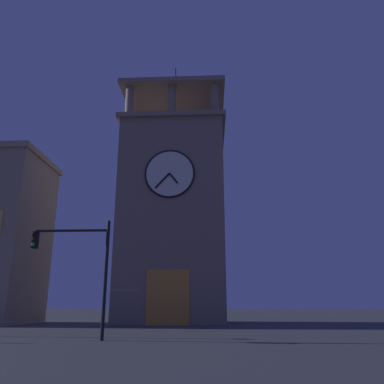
% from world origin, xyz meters
% --- Properties ---
extents(ground_plane, '(200.00, 200.00, 0.00)m').
position_xyz_m(ground_plane, '(0.00, 0.00, 0.00)').
color(ground_plane, '#424247').
extents(clocktower, '(9.25, 7.83, 23.78)m').
position_xyz_m(clocktower, '(-3.44, -2.35, 8.93)').
color(clocktower, gray).
rests_on(clocktower, ground_plane).
extents(traffic_signal_near, '(3.52, 0.41, 5.12)m').
position_xyz_m(traffic_signal_near, '(-0.86, 13.56, 3.42)').
color(traffic_signal_near, black).
rests_on(traffic_signal_near, ground_plane).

